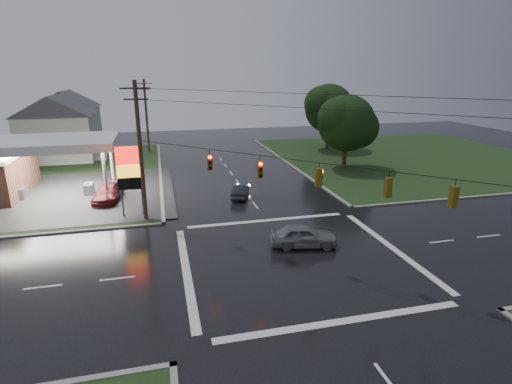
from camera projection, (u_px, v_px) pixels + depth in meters
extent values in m
plane|color=black|center=(295.00, 258.00, 25.87)|extent=(120.00, 120.00, 0.00)
cube|color=#183216|center=(409.00, 157.00, 55.95)|extent=(36.00, 36.00, 0.08)
cube|color=#2D2D2D|center=(34.00, 197.00, 37.97)|extent=(26.00, 18.00, 0.02)
cylinder|color=silver|center=(105.00, 176.00, 36.08)|extent=(0.30, 0.30, 5.00)
cylinder|color=silver|center=(5.00, 167.00, 39.36)|extent=(0.30, 0.30, 5.00)
cylinder|color=silver|center=(112.00, 162.00, 41.65)|extent=(0.30, 0.30, 5.00)
cube|color=silver|center=(49.00, 143.00, 36.93)|extent=(12.00, 8.00, 0.80)
cube|color=white|center=(49.00, 148.00, 37.06)|extent=(11.40, 7.40, 0.04)
cube|color=#59595E|center=(21.00, 193.00, 37.61)|extent=(0.80, 1.60, 1.10)
cube|color=#59595E|center=(89.00, 189.00, 38.98)|extent=(0.80, 1.60, 1.10)
cylinder|color=#59595E|center=(121.00, 183.00, 32.15)|extent=(0.16, 0.16, 6.00)
cylinder|color=#59595E|center=(141.00, 181.00, 32.52)|extent=(0.16, 0.16, 6.00)
cube|color=red|center=(128.00, 155.00, 31.69)|extent=(2.00, 0.35, 1.40)
cube|color=#FDB01A|center=(130.00, 171.00, 32.07)|extent=(2.00, 0.35, 1.00)
cube|color=black|center=(131.00, 183.00, 32.36)|extent=(2.00, 0.35, 1.00)
cylinder|color=#382619|center=(141.00, 153.00, 30.90)|extent=(0.32, 0.32, 11.00)
cube|color=#382619|center=(135.00, 88.00, 29.47)|extent=(2.20, 0.12, 0.12)
cube|color=#382619|center=(136.00, 99.00, 29.70)|extent=(1.80, 0.12, 0.12)
cylinder|color=#382619|center=(147.00, 117.00, 57.43)|extent=(0.32, 0.32, 10.50)
cube|color=#382619|center=(144.00, 83.00, 56.07)|extent=(2.20, 0.12, 0.12)
cube|color=#382619|center=(144.00, 89.00, 56.30)|extent=(1.80, 0.12, 0.12)
cube|color=#59470C|center=(210.00, 162.00, 27.55)|extent=(0.34, 0.34, 1.10)
cylinder|color=#FF0C07|center=(210.00, 157.00, 27.25)|extent=(0.22, 0.08, 0.22)
cube|color=#59470C|center=(260.00, 169.00, 25.56)|extent=(0.34, 0.34, 1.10)
cylinder|color=#FF0C07|center=(261.00, 164.00, 25.26)|extent=(0.22, 0.08, 0.22)
cube|color=#59470C|center=(318.00, 178.00, 23.57)|extent=(0.34, 0.34, 1.10)
cylinder|color=#FF0C07|center=(322.00, 171.00, 23.50)|extent=(0.08, 0.22, 0.22)
cube|color=#59470C|center=(388.00, 188.00, 21.57)|extent=(0.34, 0.34, 1.10)
cylinder|color=#FF0C07|center=(387.00, 180.00, 21.65)|extent=(0.22, 0.08, 0.22)
cube|color=#59470C|center=(453.00, 197.00, 19.98)|extent=(0.34, 0.34, 1.10)
cylinder|color=#FF0C07|center=(452.00, 189.00, 20.05)|extent=(0.22, 0.08, 0.22)
cube|color=silver|center=(59.00, 137.00, 53.60)|extent=(9.00, 8.00, 6.00)
cube|color=gray|center=(103.00, 155.00, 55.57)|extent=(1.60, 4.80, 0.80)
cube|color=silver|center=(69.00, 126.00, 64.51)|extent=(9.00, 8.00, 6.00)
cube|color=gray|center=(105.00, 141.00, 66.48)|extent=(1.60, 4.80, 0.80)
cylinder|color=black|center=(345.00, 148.00, 48.76)|extent=(0.56, 0.56, 5.04)
sphere|color=black|center=(346.00, 123.00, 47.87)|extent=(6.80, 6.80, 6.80)
sphere|color=black|center=(358.00, 128.00, 48.72)|extent=(5.10, 5.10, 5.10)
sphere|color=black|center=(338.00, 118.00, 46.97)|extent=(4.76, 4.76, 4.76)
cylinder|color=black|center=(328.00, 131.00, 60.51)|extent=(0.56, 0.56, 5.60)
sphere|color=black|center=(329.00, 108.00, 59.51)|extent=(7.20, 7.20, 7.20)
sphere|color=black|center=(339.00, 113.00, 60.41)|extent=(5.40, 5.40, 5.40)
sphere|color=black|center=(321.00, 103.00, 58.57)|extent=(5.04, 5.04, 5.04)
imported|color=#202328|center=(240.00, 191.00, 38.16)|extent=(2.50, 4.00, 1.24)
imported|color=slate|center=(304.00, 236.00, 27.43)|extent=(4.85, 2.77, 1.55)
imported|color=maroon|center=(108.00, 193.00, 37.04)|extent=(2.72, 5.36, 1.49)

